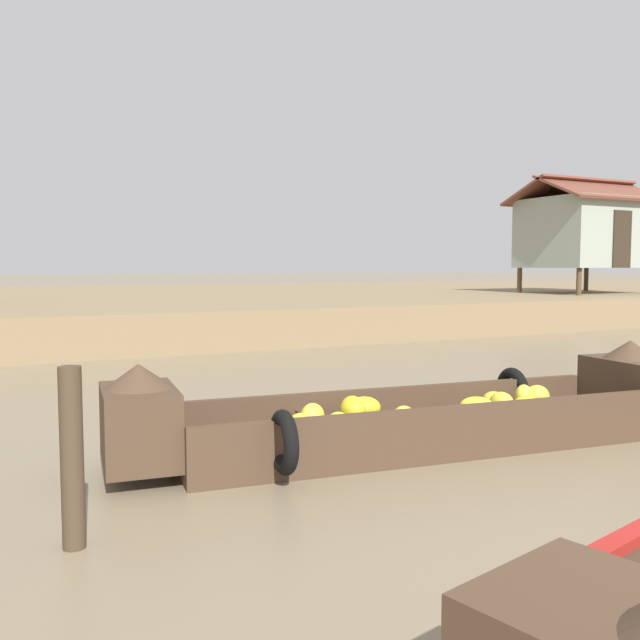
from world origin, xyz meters
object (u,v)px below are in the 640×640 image
at_px(banana_boat, 419,416).
at_px(stilt_house_mid_left, 584,231).
at_px(fishing_skiff_distant, 469,317).
at_px(mooring_post, 72,458).

distance_m(banana_boat, stilt_house_mid_left, 18.49).
relative_size(fishing_skiff_distant, stilt_house_mid_left, 0.95).
bearing_deg(stilt_house_mid_left, banana_boat, -142.45).
bearing_deg(fishing_skiff_distant, mooring_post, -137.60).
bearing_deg(mooring_post, stilt_house_mid_left, 34.29).
bearing_deg(fishing_skiff_distant, banana_boat, -131.25).
distance_m(banana_boat, fishing_skiff_distant, 13.41).
xyz_separation_m(banana_boat, mooring_post, (-3.24, -0.95, 0.25)).
bearing_deg(fishing_skiff_distant, stilt_house_mid_left, 10.77).
height_order(fishing_skiff_distant, mooring_post, mooring_post).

